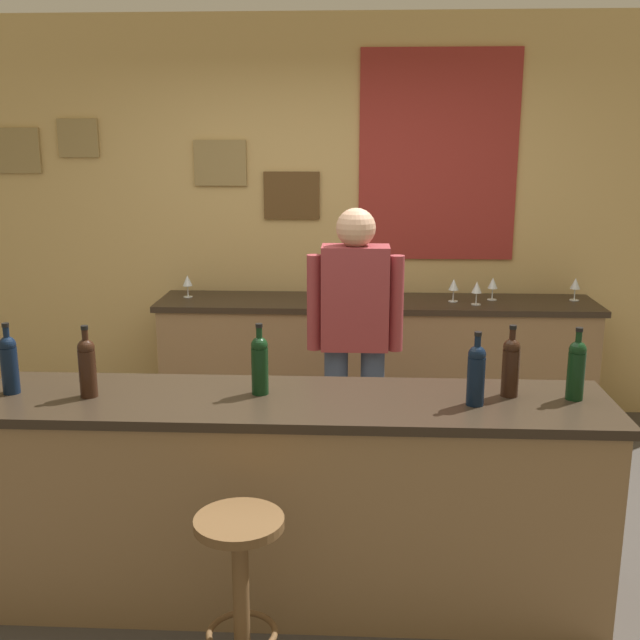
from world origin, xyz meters
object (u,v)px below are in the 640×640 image
wine_glass_c (477,288)px  wine_glass_d (493,284)px  bartender (355,334)px  bar_stool (240,574)px  wine_bottle_f (576,368)px  wine_glass_e (575,284)px  wine_bottle_a (9,362)px  wine_glass_b (454,285)px  wine_bottle_b (87,365)px  wine_bottle_d (476,373)px  wine_glass_a (187,281)px  wine_bottle_e (511,365)px  wine_bottle_c (260,363)px

wine_glass_c → wine_glass_d: (0.13, 0.16, 0.00)m
bartender → wine_glass_d: bartender is taller
bar_stool → wine_bottle_f: size_ratio=2.22×
wine_bottle_f → wine_glass_e: 2.15m
wine_bottle_a → wine_glass_b: bearing=44.0°
bar_stool → wine_glass_e: wine_glass_e is taller
wine_bottle_b → wine_bottle_d: 1.60m
bartender → wine_glass_b: size_ratio=10.45×
wine_bottle_d → wine_glass_b: bearing=85.5°
wine_bottle_b → wine_bottle_f: bearing=2.0°
bartender → wine_bottle_a: bartender is taller
wine_bottle_b → wine_glass_d: size_ratio=1.97×
wine_glass_b → wine_glass_c: (0.14, -0.09, 0.00)m
wine_bottle_b → wine_glass_a: (-0.05, 2.12, -0.05)m
wine_glass_c → wine_bottle_f: bearing=-86.5°
wine_bottle_d → wine_bottle_e: same height
wine_bottle_c → wine_glass_c: size_ratio=1.97×
wine_bottle_f → wine_glass_c: size_ratio=1.97×
wine_bottle_f → wine_glass_a: 2.92m
bartender → wine_bottle_c: bearing=-112.6°
bar_stool → wine_glass_b: (1.05, 2.63, 0.55)m
wine_glass_c → wine_glass_e: (0.69, 0.17, 0.00)m
bar_stool → wine_glass_a: wine_glass_a is taller
wine_bottle_b → wine_glass_c: size_ratio=1.97×
wine_bottle_a → wine_bottle_d: bearing=-1.4°
wine_bottle_d → wine_glass_c: 2.02m
bartender → bar_stool: (-0.39, -1.58, -0.48)m
wine_bottle_b → wine_glass_c: 2.74m
wine_bottle_b → wine_glass_e: (2.59, 2.14, -0.05)m
wine_glass_e → wine_glass_d: bearing=-178.7°
wine_glass_c → bartender: bearing=-129.8°
bar_stool → wine_glass_d: wine_glass_d is taller
wine_bottle_b → wine_bottle_e: 1.76m
bar_stool → wine_bottle_c: (-0.00, 0.63, 0.60)m
bar_stool → wine_bottle_a: 1.35m
bartender → wine_bottle_d: size_ratio=5.29×
bartender → wine_bottle_f: bearing=-46.1°
wine_bottle_f → wine_bottle_c: bearing=179.9°
wine_bottle_c → wine_glass_e: size_ratio=1.97×
wine_bottle_e → wine_bottle_f: (0.26, -0.03, 0.00)m
wine_glass_a → wine_glass_d: same height
wine_bottle_b → wine_bottle_c: bearing=5.7°
wine_glass_b → wine_bottle_e: bearing=-90.1°
wine_bottle_a → wine_bottle_d: size_ratio=1.00×
wine_bottle_a → wine_glass_c: wine_bottle_a is taller
wine_bottle_c → wine_glass_e: (1.88, 2.07, -0.05)m
wine_bottle_e → wine_glass_c: (0.14, 1.88, -0.05)m
wine_bottle_d → bartender: bearing=115.4°
wine_glass_a → wine_glass_b: same height
wine_bottle_f → wine_glass_a: wine_bottle_f is taller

